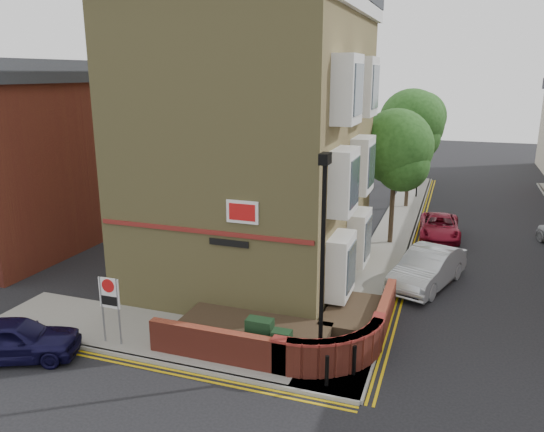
{
  "coord_description": "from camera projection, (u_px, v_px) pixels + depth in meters",
  "views": [
    {
      "loc": [
        4.84,
        -12.22,
        8.43
      ],
      "look_at": [
        -0.86,
        4.0,
        3.78
      ],
      "focal_mm": 35.0,
      "sensor_mm": 36.0,
      "label": 1
    }
  ],
  "objects": [
    {
      "name": "silver_car_near",
      "position": [
        428.0,
        268.0,
        21.5
      ],
      "size": [
        3.05,
        4.99,
        1.55
      ],
      "primitive_type": "imported",
      "rotation": [
        0.0,
        0.0,
        -0.32
      ],
      "color": "#AEB3B6",
      "rests_on": "ground"
    },
    {
      "name": "side_building",
      "position": [
        25.0,
        155.0,
        25.78
      ],
      "size": [
        6.4,
        10.4,
        9.0
      ],
      "color": "maroon",
      "rests_on": "ground"
    },
    {
      "name": "utility_cabinet_large",
      "position": [
        260.0,
        337.0,
        15.98
      ],
      "size": [
        0.8,
        0.45,
        1.2
      ],
      "primitive_type": "cube",
      "color": "#163217",
      "rests_on": "pavement_corner"
    },
    {
      "name": "garden_wall",
      "position": [
        282.0,
        342.0,
        17.16
      ],
      "size": [
        6.8,
        6.0,
        1.2
      ],
      "primitive_type": null,
      "color": "maroon",
      "rests_on": "ground"
    },
    {
      "name": "pavement_corner",
      "position": [
        171.0,
        337.0,
        17.36
      ],
      "size": [
        13.0,
        3.0,
        0.12
      ],
      "primitive_type": "cube",
      "color": "gray",
      "rests_on": "ground"
    },
    {
      "name": "pavement_main",
      "position": [
        395.0,
        232.0,
        28.8
      ],
      "size": [
        2.0,
        32.0,
        0.12
      ],
      "primitive_type": "cube",
      "color": "gray",
      "rests_on": "ground"
    },
    {
      "name": "tree_far",
      "position": [
        421.0,
        121.0,
        40.32
      ],
      "size": [
        3.81,
        3.81,
        7.0
      ],
      "color": "#382B1E",
      "rests_on": "pavement_main"
    },
    {
      "name": "yellow_lines_main",
      "position": [
        418.0,
        235.0,
        28.42
      ],
      "size": [
        0.28,
        32.0,
        0.01
      ],
      "primitive_type": "cube",
      "color": "gold",
      "rests_on": "ground"
    },
    {
      "name": "tree_mid",
      "position": [
        411.0,
        127.0,
        32.97
      ],
      "size": [
        4.03,
        4.03,
        7.42
      ],
      "color": "#382B1E",
      "rests_on": "pavement_main"
    },
    {
      "name": "navy_hatchback",
      "position": [
        14.0,
        339.0,
        16.0
      ],
      "size": [
        4.15,
        2.97,
        1.31
      ],
      "primitive_type": "imported",
      "rotation": [
        0.0,
        0.0,
        1.99
      ],
      "color": "black",
      "rests_on": "ground"
    },
    {
      "name": "zone_sign",
      "position": [
        110.0,
        298.0,
        16.51
      ],
      "size": [
        0.72,
        0.07,
        2.2
      ],
      "color": "slate",
      "rests_on": "pavement_corner"
    },
    {
      "name": "bollard_near",
      "position": [
        327.0,
        371.0,
        14.46
      ],
      "size": [
        0.11,
        0.11,
        0.9
      ],
      "primitive_type": "cylinder",
      "color": "black",
      "rests_on": "pavement_corner"
    },
    {
      "name": "bollard_far",
      "position": [
        354.0,
        360.0,
        15.0
      ],
      "size": [
        0.11,
        0.11,
        0.9
      ],
      "primitive_type": "cylinder",
      "color": "black",
      "rests_on": "pavement_corner"
    },
    {
      "name": "ground",
      "position": [
        254.0,
        383.0,
        14.89
      ],
      "size": [
        120.0,
        120.0,
        0.0
      ],
      "primitive_type": "plane",
      "color": "black",
      "rests_on": "ground"
    },
    {
      "name": "yellow_lines_side",
      "position": [
        141.0,
        366.0,
        15.78
      ],
      "size": [
        13.0,
        0.28,
        0.01
      ],
      "primitive_type": "cube",
      "color": "gold",
      "rests_on": "ground"
    },
    {
      "name": "traffic_light_assembly",
      "position": [
        419.0,
        158.0,
        36.16
      ],
      "size": [
        0.2,
        0.16,
        4.2
      ],
      "color": "black",
      "rests_on": "pavement_main"
    },
    {
      "name": "kerb_side",
      "position": [
        146.0,
        360.0,
        15.99
      ],
      "size": [
        13.0,
        0.15,
        0.12
      ],
      "primitive_type": "cube",
      "color": "gray",
      "rests_on": "ground"
    },
    {
      "name": "corner_building",
      "position": [
        258.0,
        129.0,
        21.46
      ],
      "size": [
        8.95,
        10.4,
        13.6
      ],
      "color": "#95894F",
      "rests_on": "ground"
    },
    {
      "name": "lamppost",
      "position": [
        322.0,
        264.0,
        14.59
      ],
      "size": [
        0.25,
        0.5,
        6.3
      ],
      "color": "black",
      "rests_on": "pavement_corner"
    },
    {
      "name": "tree_near",
      "position": [
        395.0,
        152.0,
        25.81
      ],
      "size": [
        3.64,
        3.65,
        6.7
      ],
      "color": "#382B1E",
      "rests_on": "pavement_main"
    },
    {
      "name": "kerb_main_near",
      "position": [
        413.0,
        234.0,
        28.48
      ],
      "size": [
        0.15,
        32.0,
        0.12
      ],
      "primitive_type": "cube",
      "color": "gray",
      "rests_on": "ground"
    },
    {
      "name": "utility_cabinet_small",
      "position": [
        282.0,
        348.0,
        15.46
      ],
      "size": [
        0.55,
        0.4,
        1.1
      ],
      "primitive_type": "cube",
      "color": "#163217",
      "rests_on": "pavement_corner"
    },
    {
      "name": "red_car_main",
      "position": [
        440.0,
        227.0,
        27.92
      ],
      "size": [
        2.27,
        4.44,
        1.2
      ],
      "primitive_type": "imported",
      "rotation": [
        0.0,
        0.0,
        0.06
      ],
      "color": "maroon",
      "rests_on": "ground"
    }
  ]
}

